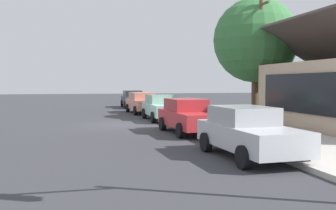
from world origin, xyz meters
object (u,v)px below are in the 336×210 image
at_px(car_cherry, 188,116).
at_px(fire_hydrant_red, 183,112).
at_px(car_seafoam, 162,107).
at_px(shade_tree, 256,41).
at_px(car_silver, 248,132).
at_px(utility_pole_wooden, 261,56).
at_px(car_charcoal, 133,99).
at_px(car_coral, 143,103).

xyz_separation_m(car_cherry, fire_hydrant_red, (-6.27, 1.54, -0.32)).
relative_size(car_seafoam, shade_tree, 0.62).
relative_size(car_silver, utility_pole_wooden, 0.61).
distance_m(car_charcoal, fire_hydrant_red, 12.64).
relative_size(car_seafoam, car_silver, 1.05).
height_order(car_coral, utility_pole_wooden, utility_pole_wooden).
bearing_deg(utility_pole_wooden, car_cherry, -55.91).
xyz_separation_m(car_cherry, shade_tree, (-5.71, 6.17, 4.22)).
bearing_deg(car_silver, fire_hydrant_red, 171.09).
distance_m(car_charcoal, car_seafoam, 12.48).
bearing_deg(car_seafoam, car_silver, -0.29).
bearing_deg(car_charcoal, car_seafoam, 0.83).
distance_m(car_charcoal, car_coral, 6.81).
bearing_deg(car_silver, utility_pole_wooden, 148.73).
relative_size(car_coral, car_seafoam, 1.03).
bearing_deg(shade_tree, utility_pole_wooden, -17.69).
distance_m(car_coral, utility_pole_wooden, 10.47).
xyz_separation_m(utility_pole_wooden, fire_hydrant_red, (-2.52, -4.00, -3.43)).
xyz_separation_m(car_coral, utility_pole_wooden, (8.28, 5.60, 3.11)).
height_order(car_cherry, utility_pole_wooden, utility_pole_wooden).
height_order(car_seafoam, shade_tree, shade_tree).
bearing_deg(fire_hydrant_red, shade_tree, 83.04).
xyz_separation_m(car_charcoal, car_coral, (6.80, -0.22, 0.00)).
xyz_separation_m(car_charcoal, utility_pole_wooden, (15.09, 5.38, 3.11)).
xyz_separation_m(car_coral, shade_tree, (6.32, 6.23, 4.22)).
bearing_deg(car_coral, car_silver, -2.48).
distance_m(car_seafoam, shade_tree, 7.37).
distance_m(shade_tree, fire_hydrant_red, 6.51).
bearing_deg(car_cherry, utility_pole_wooden, 121.11).
xyz_separation_m(car_coral, car_cherry, (12.03, 0.06, -0.00)).
distance_m(car_coral, car_cherry, 12.03).
distance_m(car_charcoal, shade_tree, 15.04).
bearing_deg(utility_pole_wooden, fire_hydrant_red, -122.26).
bearing_deg(car_seafoam, car_cherry, -1.77).
distance_m(car_silver, fire_hydrant_red, 12.41).
height_order(car_seafoam, car_silver, same).
height_order(car_charcoal, utility_pole_wooden, utility_pole_wooden).
xyz_separation_m(car_coral, car_silver, (18.09, 0.24, -0.00)).
height_order(car_charcoal, car_coral, same).
bearing_deg(utility_pole_wooden, car_coral, -145.92).
distance_m(shade_tree, utility_pole_wooden, 2.34).
bearing_deg(car_coral, car_seafoam, -1.01).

